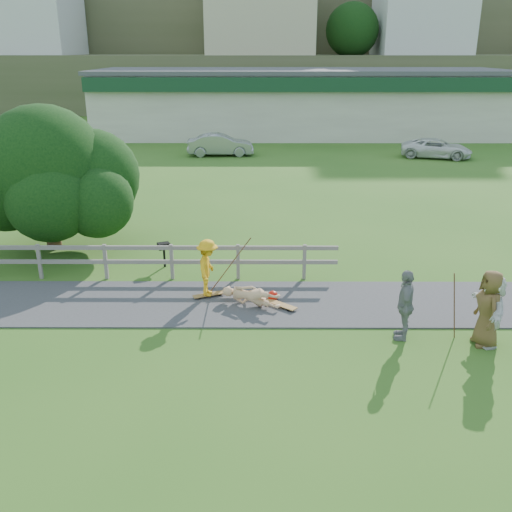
% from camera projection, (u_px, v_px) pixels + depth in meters
% --- Properties ---
extents(ground, '(260.00, 260.00, 0.00)m').
position_uv_depth(ground, '(234.00, 329.00, 14.25)').
color(ground, '#2E601B').
rests_on(ground, ground).
extents(path, '(34.00, 3.00, 0.04)m').
position_uv_depth(path, '(236.00, 303.00, 15.66)').
color(path, '#343436').
rests_on(path, ground).
extents(fence, '(15.05, 0.10, 1.10)m').
position_uv_depth(fence, '(85.00, 256.00, 17.13)').
color(fence, slate).
rests_on(fence, ground).
extents(strip_mall, '(32.50, 10.75, 5.10)m').
position_uv_depth(strip_mall, '(300.00, 102.00, 46.20)').
color(strip_mall, '#BBB2A4').
rests_on(strip_mall, ground).
extents(skater_rider, '(0.68, 1.08, 1.61)m').
position_uv_depth(skater_rider, '(208.00, 271.00, 15.76)').
color(skater_rider, '#EDA616').
rests_on(skater_rider, ground).
extents(skater_fallen, '(1.12, 1.65, 0.60)m').
position_uv_depth(skater_fallen, '(251.00, 296.00, 15.40)').
color(skater_fallen, tan).
rests_on(skater_fallen, ground).
extents(spectator_b, '(0.66, 1.10, 1.76)m').
position_uv_depth(spectator_b, '(405.00, 305.00, 13.51)').
color(spectator_b, gray).
rests_on(spectator_b, ground).
extents(spectator_c, '(0.60, 0.92, 1.86)m').
position_uv_depth(spectator_c, '(488.00, 308.00, 13.19)').
color(spectator_c, brown).
rests_on(spectator_c, ground).
extents(spectator_d, '(0.61, 1.65, 1.75)m').
position_uv_depth(spectator_d, '(492.00, 310.00, 13.24)').
color(spectator_d, white).
rests_on(spectator_d, ground).
extents(car_silver, '(4.37, 1.75, 1.41)m').
position_uv_depth(car_silver, '(220.00, 145.00, 37.23)').
color(car_silver, gray).
rests_on(car_silver, ground).
extents(car_white, '(4.78, 3.19, 1.22)m').
position_uv_depth(car_white, '(436.00, 148.00, 36.49)').
color(car_white, silver).
rests_on(car_white, ground).
extents(tree, '(6.74, 6.74, 4.22)m').
position_uv_depth(tree, '(47.00, 189.00, 19.41)').
color(tree, black).
rests_on(tree, ground).
extents(bbq, '(0.46, 0.41, 0.81)m').
position_uv_depth(bbq, '(164.00, 255.00, 18.19)').
color(bbq, black).
rests_on(bbq, ground).
extents(longboard_rider, '(0.90, 0.55, 0.10)m').
position_uv_depth(longboard_rider, '(209.00, 296.00, 16.02)').
color(longboard_rider, brown).
rests_on(longboard_rider, ground).
extents(longboard_fallen, '(0.91, 0.81, 0.11)m').
position_uv_depth(longboard_fallen, '(280.00, 306.00, 15.39)').
color(longboard_fallen, brown).
rests_on(longboard_fallen, ground).
extents(helmet, '(0.30, 0.30, 0.30)m').
position_uv_depth(helmet, '(273.00, 296.00, 15.78)').
color(helmet, '#BC1508').
rests_on(helmet, ground).
extents(pole_rider, '(0.03, 0.03, 2.03)m').
position_uv_depth(pole_rider, '(230.00, 259.00, 16.06)').
color(pole_rider, brown).
rests_on(pole_rider, ground).
extents(pole_spec_left, '(0.03, 0.03, 1.69)m').
position_uv_depth(pole_spec_left, '(454.00, 306.00, 13.54)').
color(pole_spec_left, brown).
rests_on(pole_spec_left, ground).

